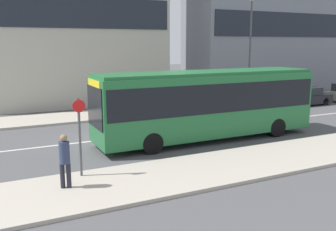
{
  "coord_description": "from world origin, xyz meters",
  "views": [
    {
      "loc": [
        -4.89,
        -17.75,
        4.77
      ],
      "look_at": [
        2.92,
        -1.84,
        1.34
      ],
      "focal_mm": 40.0,
      "sensor_mm": 36.0,
      "label": 1
    }
  ],
  "objects_px": {
    "parked_car_1": "(306,97)",
    "parked_car_0": "(253,102)",
    "pedestrian_near_stop": "(65,158)",
    "bus_stop_sign": "(80,131)",
    "street_lamp": "(250,41)",
    "city_bus": "(207,101)"
  },
  "relations": [
    {
      "from": "pedestrian_near_stop",
      "to": "bus_stop_sign",
      "type": "height_order",
      "value": "bus_stop_sign"
    },
    {
      "from": "parked_car_1",
      "to": "parked_car_0",
      "type": "bearing_deg",
      "value": -179.07
    },
    {
      "from": "pedestrian_near_stop",
      "to": "bus_stop_sign",
      "type": "distance_m",
      "value": 1.3
    },
    {
      "from": "pedestrian_near_stop",
      "to": "parked_car_1",
      "type": "bearing_deg",
      "value": 43.85
    },
    {
      "from": "city_bus",
      "to": "bus_stop_sign",
      "type": "distance_m",
      "value": 7.59
    },
    {
      "from": "pedestrian_near_stop",
      "to": "street_lamp",
      "type": "distance_m",
      "value": 19.72
    },
    {
      "from": "parked_car_1",
      "to": "pedestrian_near_stop",
      "type": "bearing_deg",
      "value": -155.19
    },
    {
      "from": "street_lamp",
      "to": "pedestrian_near_stop",
      "type": "bearing_deg",
      "value": -145.48
    },
    {
      "from": "city_bus",
      "to": "parked_car_1",
      "type": "relative_size",
      "value": 2.84
    },
    {
      "from": "bus_stop_sign",
      "to": "street_lamp",
      "type": "height_order",
      "value": "street_lamp"
    },
    {
      "from": "parked_car_0",
      "to": "pedestrian_near_stop",
      "type": "relative_size",
      "value": 2.46
    },
    {
      "from": "city_bus",
      "to": "parked_car_0",
      "type": "distance_m",
      "value": 9.3
    },
    {
      "from": "city_bus",
      "to": "parked_car_1",
      "type": "xyz_separation_m",
      "value": [
        12.62,
        5.64,
        -1.31
      ]
    },
    {
      "from": "city_bus",
      "to": "parked_car_1",
      "type": "distance_m",
      "value": 13.88
    },
    {
      "from": "parked_car_1",
      "to": "street_lamp",
      "type": "relative_size",
      "value": 0.5
    },
    {
      "from": "city_bus",
      "to": "street_lamp",
      "type": "distance_m",
      "value": 11.31
    },
    {
      "from": "parked_car_0",
      "to": "street_lamp",
      "type": "height_order",
      "value": "street_lamp"
    },
    {
      "from": "pedestrian_near_stop",
      "to": "bus_stop_sign",
      "type": "relative_size",
      "value": 0.64
    },
    {
      "from": "bus_stop_sign",
      "to": "street_lamp",
      "type": "relative_size",
      "value": 0.35
    },
    {
      "from": "city_bus",
      "to": "street_lamp",
      "type": "xyz_separation_m",
      "value": [
        8.2,
        7.2,
        2.96
      ]
    },
    {
      "from": "city_bus",
      "to": "parked_car_0",
      "type": "bearing_deg",
      "value": 37.08
    },
    {
      "from": "pedestrian_near_stop",
      "to": "bus_stop_sign",
      "type": "xyz_separation_m",
      "value": [
        0.72,
        0.9,
        0.61
      ]
    }
  ]
}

